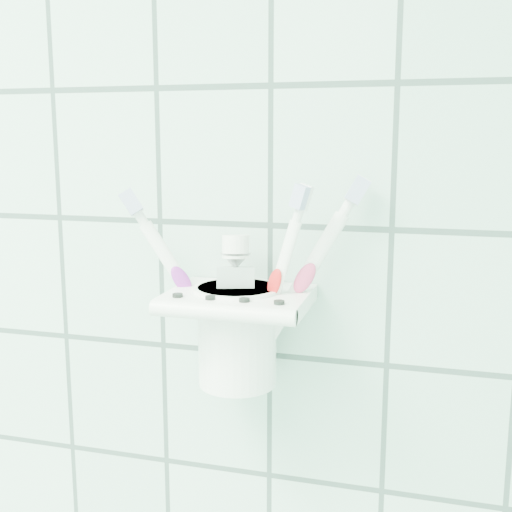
{
  "coord_description": "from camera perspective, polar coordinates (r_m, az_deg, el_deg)",
  "views": [
    {
      "loc": [
        0.83,
        0.61,
        1.46
      ],
      "look_at": [
        0.69,
        1.1,
        1.37
      ],
      "focal_mm": 45.0,
      "sensor_mm": 36.0,
      "label": 1
    }
  ],
  "objects": [
    {
      "name": "holder_bracket",
      "position": [
        0.58,
        -1.5,
        -3.98
      ],
      "size": [
        0.13,
        0.1,
        0.04
      ],
      "color": "white",
      "rests_on": "wall_back"
    },
    {
      "name": "cup",
      "position": [
        0.59,
        -1.67,
        -6.71
      ],
      "size": [
        0.08,
        0.08,
        0.09
      ],
      "color": "white",
      "rests_on": "holder_bracket"
    },
    {
      "name": "toothbrush_pink",
      "position": [
        0.59,
        -1.6,
        -0.94
      ],
      "size": [
        0.1,
        0.03,
        0.19
      ],
      "rotation": [
        -0.25,
        -0.52,
        0.58
      ],
      "color": "white",
      "rests_on": "cup"
    },
    {
      "name": "toothbrush_blue",
      "position": [
        0.57,
        -0.58,
        -1.99
      ],
      "size": [
        0.06,
        0.02,
        0.18
      ],
      "rotation": [
        -0.11,
        0.26,
        -0.43
      ],
      "color": "white",
      "rests_on": "cup"
    },
    {
      "name": "toothbrush_orange",
      "position": [
        0.57,
        -0.98,
        -0.74
      ],
      "size": [
        0.1,
        0.04,
        0.2
      ],
      "rotation": [
        -0.11,
        0.52,
        0.11
      ],
      "color": "white",
      "rests_on": "cup"
    },
    {
      "name": "toothpaste_tube",
      "position": [
        0.57,
        -1.91,
        -3.75
      ],
      "size": [
        0.04,
        0.04,
        0.13
      ],
      "rotation": [
        -0.1,
        0.01,
        0.31
      ],
      "color": "silver",
      "rests_on": "cup"
    }
  ]
}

